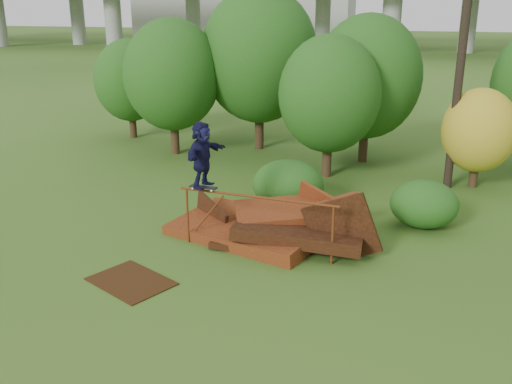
% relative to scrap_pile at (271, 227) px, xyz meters
% --- Properties ---
extents(ground, '(240.00, 240.00, 0.00)m').
position_rel_scrap_pile_xyz_m(ground, '(0.60, -2.84, -0.34)').
color(ground, '#2D5116').
rests_on(ground, ground).
extents(scrap_pile, '(6.03, 3.68, 2.10)m').
position_rel_scrap_pile_xyz_m(scrap_pile, '(0.00, 0.00, 0.00)').
color(scrap_pile, '#511A0E').
rests_on(scrap_pile, ground).
extents(grind_rail, '(4.20, 0.44, 1.55)m').
position_rel_scrap_pile_xyz_m(grind_rail, '(-0.14, -0.98, 0.89)').
color(grind_rail, '#612A0F').
rests_on(grind_rail, ground).
extents(skateboard, '(0.76, 0.27, 0.08)m').
position_rel_scrap_pile_xyz_m(skateboard, '(-1.60, -0.85, 1.27)').
color(skateboard, black).
rests_on(skateboard, grind_rail).
extents(skater, '(0.83, 1.65, 1.71)m').
position_rel_scrap_pile_xyz_m(skater, '(-1.60, -0.85, 2.14)').
color(skater, '#121237').
rests_on(skater, skateboard).
extents(flat_plate, '(2.26, 2.02, 0.03)m').
position_rel_scrap_pile_xyz_m(flat_plate, '(-2.53, -3.31, -0.32)').
color(flat_plate, '#321C0A').
rests_on(flat_plate, ground).
extents(tree_0, '(3.96, 3.96, 5.58)m').
position_rel_scrap_pile_xyz_m(tree_0, '(-6.08, 7.86, 2.96)').
color(tree_0, black).
rests_on(tree_0, ground).
extents(tree_1, '(4.89, 4.89, 6.80)m').
position_rel_scrap_pile_xyz_m(tree_1, '(-2.86, 9.63, 3.65)').
color(tree_1, black).
rests_on(tree_1, ground).
extents(tree_2, '(3.64, 3.64, 5.12)m').
position_rel_scrap_pile_xyz_m(tree_2, '(0.60, 6.22, 2.69)').
color(tree_2, black).
rests_on(tree_2, ground).
extents(tree_3, '(4.16, 4.16, 5.77)m').
position_rel_scrap_pile_xyz_m(tree_3, '(1.71, 8.63, 3.04)').
color(tree_3, black).
rests_on(tree_3, ground).
extents(tree_4, '(2.49, 2.49, 3.44)m').
position_rel_scrap_pile_xyz_m(tree_4, '(5.72, 6.27, 1.66)').
color(tree_4, black).
rests_on(tree_4, ground).
extents(tree_6, '(3.27, 3.27, 4.57)m').
position_rel_scrap_pile_xyz_m(tree_6, '(-9.17, 10.13, 2.35)').
color(tree_6, black).
rests_on(tree_6, ground).
extents(shrub_left, '(2.23, 2.06, 1.54)m').
position_rel_scrap_pile_xyz_m(shrub_left, '(-0.06, 2.48, 0.43)').
color(shrub_left, '#1B4612').
rests_on(shrub_left, ground).
extents(shrub_right, '(1.93, 1.77, 1.37)m').
position_rel_scrap_pile_xyz_m(shrub_right, '(4.00, 2.00, 0.35)').
color(shrub_right, '#1B4612').
rests_on(shrub_right, ground).
extents(utility_pole, '(1.40, 0.28, 10.67)m').
position_rel_scrap_pile_xyz_m(utility_pole, '(4.86, 5.97, 5.07)').
color(utility_pole, black).
rests_on(utility_pole, ground).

